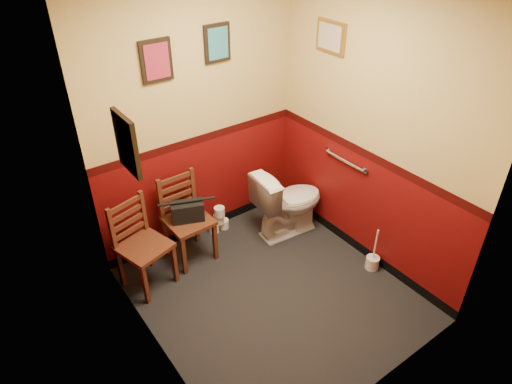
% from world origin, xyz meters
% --- Properties ---
extents(floor, '(2.20, 2.40, 0.00)m').
position_xyz_m(floor, '(0.00, 0.00, 0.00)').
color(floor, black).
rests_on(floor, ground).
extents(wall_back, '(2.20, 0.00, 2.70)m').
position_xyz_m(wall_back, '(0.00, 1.20, 1.35)').
color(wall_back, '#5C0A0A').
rests_on(wall_back, ground).
extents(wall_front, '(2.20, 0.00, 2.70)m').
position_xyz_m(wall_front, '(0.00, -1.20, 1.35)').
color(wall_front, '#5C0A0A').
rests_on(wall_front, ground).
extents(wall_left, '(0.00, 2.40, 2.70)m').
position_xyz_m(wall_left, '(-1.10, 0.00, 1.35)').
color(wall_left, '#5C0A0A').
rests_on(wall_left, ground).
extents(wall_right, '(0.00, 2.40, 2.70)m').
position_xyz_m(wall_right, '(1.10, 0.00, 1.35)').
color(wall_right, '#5C0A0A').
rests_on(wall_right, ground).
extents(grab_bar, '(0.05, 0.56, 0.06)m').
position_xyz_m(grab_bar, '(1.07, 0.25, 0.95)').
color(grab_bar, silver).
rests_on(grab_bar, wall_right).
extents(framed_print_back_a, '(0.28, 0.04, 0.36)m').
position_xyz_m(framed_print_back_a, '(-0.35, 1.18, 1.95)').
color(framed_print_back_a, black).
rests_on(framed_print_back_a, wall_back).
extents(framed_print_back_b, '(0.26, 0.04, 0.34)m').
position_xyz_m(framed_print_back_b, '(0.25, 1.18, 2.00)').
color(framed_print_back_b, black).
rests_on(framed_print_back_b, wall_back).
extents(framed_print_left, '(0.04, 0.30, 0.38)m').
position_xyz_m(framed_print_left, '(-1.08, 0.10, 1.85)').
color(framed_print_left, black).
rests_on(framed_print_left, wall_left).
extents(framed_print_right, '(0.04, 0.34, 0.28)m').
position_xyz_m(framed_print_right, '(1.08, 0.60, 2.05)').
color(framed_print_right, olive).
rests_on(framed_print_right, wall_right).
extents(toilet, '(0.81, 0.50, 0.76)m').
position_xyz_m(toilet, '(0.72, 0.65, 0.38)').
color(toilet, white).
rests_on(toilet, floor).
extents(toilet_brush, '(0.13, 0.13, 0.47)m').
position_xyz_m(toilet_brush, '(1.02, -0.31, 0.08)').
color(toilet_brush, silver).
rests_on(toilet_brush, floor).
extents(chair_left, '(0.50, 0.50, 0.88)m').
position_xyz_m(chair_left, '(-0.86, 0.84, 0.44)').
color(chair_left, '#572A1A').
rests_on(chair_left, floor).
extents(chair_right, '(0.43, 0.43, 0.89)m').
position_xyz_m(chair_right, '(-0.34, 0.94, 0.45)').
color(chair_right, '#572A1A').
rests_on(chair_right, floor).
extents(handbag, '(0.34, 0.26, 0.22)m').
position_xyz_m(handbag, '(-0.34, 0.90, 0.57)').
color(handbag, black).
rests_on(handbag, chair_right).
extents(tp_stack, '(0.24, 0.15, 0.31)m').
position_xyz_m(tp_stack, '(0.12, 1.10, 0.13)').
color(tp_stack, silver).
rests_on(tp_stack, floor).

